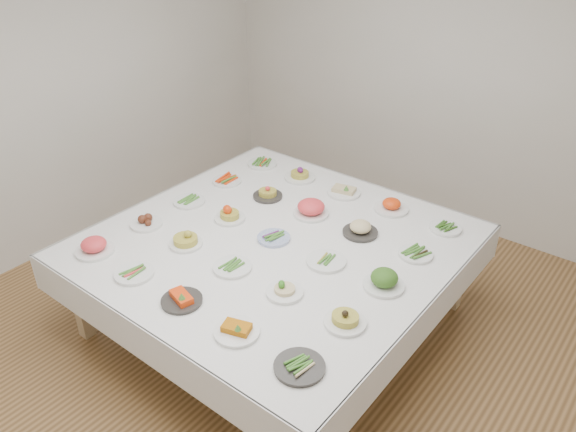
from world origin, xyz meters
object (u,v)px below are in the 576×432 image
Objects in this scene: display_table at (275,247)px; dish_12 at (274,237)px; dish_0 at (94,244)px; dish_24 at (445,227)px.

dish_12 reaches higher than display_table.
dish_0 reaches higher than display_table.
dish_0 is (-0.88, -0.90, 0.13)m from display_table.
dish_0 is 1.25m from dish_12.
dish_12 reaches higher than dish_24.
display_table is at bearing -135.42° from dish_24.
display_table is 0.08m from dish_12.
dish_24 is (0.91, 0.89, -0.00)m from dish_12.
dish_12 is 1.00× the size of dish_24.
dish_24 is (0.90, 0.89, 0.08)m from display_table.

